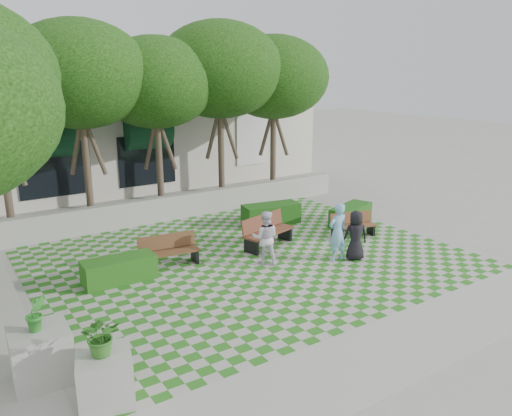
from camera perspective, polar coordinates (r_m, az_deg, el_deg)
ground at (r=14.13m, az=1.70°, el=-7.14°), size 90.00×90.00×0.00m
lawn at (r=14.89m, az=-0.53°, el=-5.89°), size 12.00×12.00×0.00m
sidewalk_south at (r=11.04m, az=16.46°, el=-14.64°), size 16.00×2.00×0.01m
retaining_wall at (r=19.11m, az=-9.11°, el=0.15°), size 15.00×0.36×0.90m
bench_east at (r=17.14m, az=10.99°, el=-1.94°), size 1.61×0.88×0.81m
bench_mid at (r=15.87m, az=1.27°, el=-2.70°), size 2.01×1.13×1.00m
bench_west at (r=14.55m, az=-9.92°, el=-4.88°), size 1.74×0.75×0.89m
hedge_east at (r=18.53m, az=10.76°, el=-0.76°), size 2.08×1.35×0.68m
hedge_midright at (r=18.25m, az=1.73°, el=-0.67°), size 2.19×1.17×0.73m
hedge_west at (r=13.79m, az=-15.36°, el=-6.83°), size 1.90×0.78×0.66m
planter_front at (r=9.09m, az=-16.93°, el=-17.03°), size 1.10×1.10×1.58m
planter_back at (r=10.06m, az=-23.37°, el=-14.91°), size 1.04×1.04×1.65m
person_blue at (r=14.74m, az=9.31°, el=-2.75°), size 0.64×0.43×1.75m
person_dark at (r=14.96m, az=11.30°, el=-3.09°), size 0.86×0.74×1.49m
person_white at (r=14.35m, az=1.07°, el=-3.41°), size 0.97×0.93×1.58m
tree_row at (r=17.53m, az=-15.13°, el=14.13°), size 17.70×13.40×7.41m
building at (r=26.29m, az=-14.76°, el=8.59°), size 18.00×8.92×5.15m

